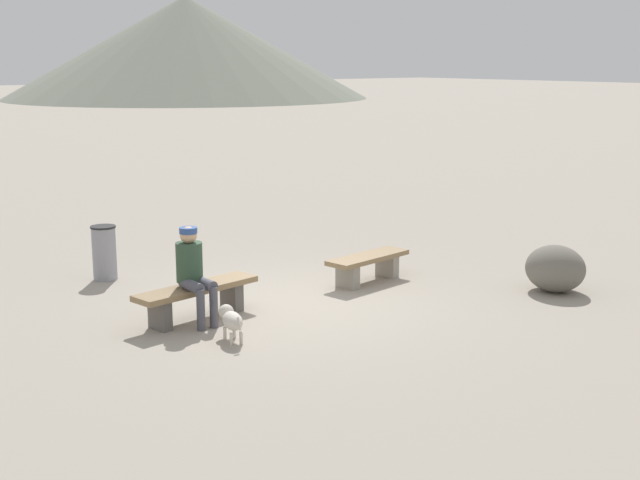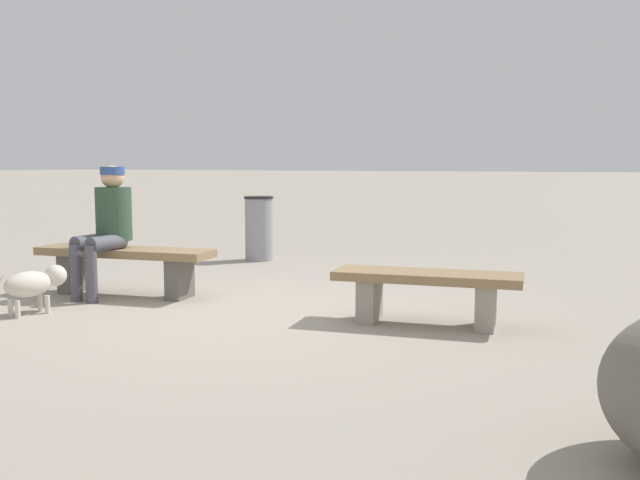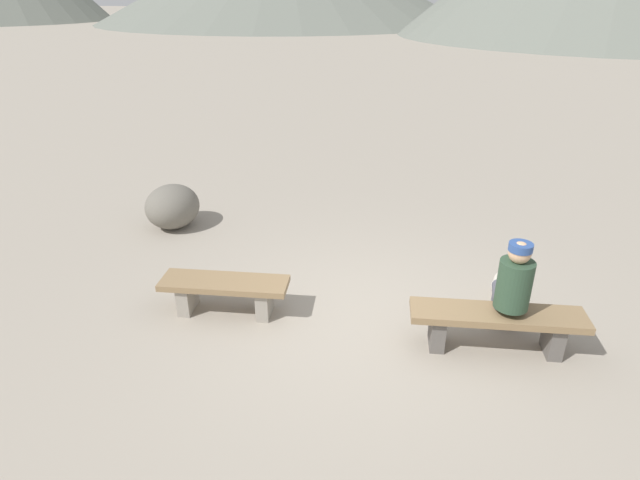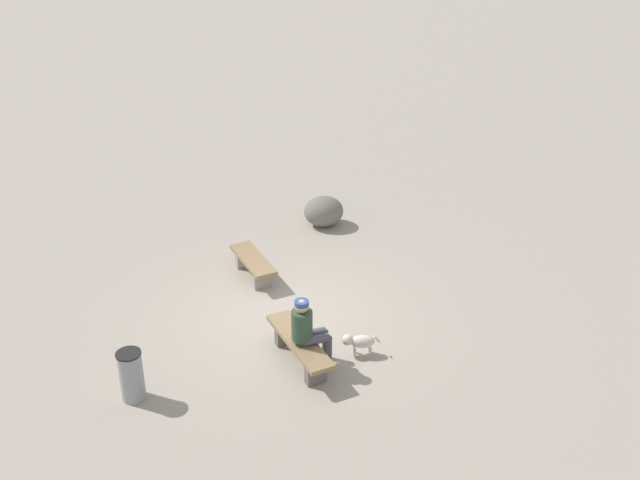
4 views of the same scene
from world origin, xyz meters
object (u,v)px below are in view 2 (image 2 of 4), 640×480
dog (35,283)px  seated_person (108,220)px  trash_bin (259,228)px  bench_left (427,288)px  bench_right (125,261)px

dog → seated_person: bearing=14.2°
dog → trash_bin: bearing=13.9°
bench_left → trash_bin: (3.20, -2.69, 0.14)m
dog → bench_left: bearing=-57.0°
trash_bin → dog: bearing=89.9°
bench_left → dog: 3.40m
bench_right → seated_person: bearing=35.3°
trash_bin → seated_person: bearing=89.8°
bench_left → seated_person: seated_person is taller
seated_person → trash_bin: (-0.01, -2.87, -0.32)m
trash_bin → bench_left: bearing=140.0°
dog → trash_bin: trash_bin is taller
bench_left → bench_right: size_ratio=0.84×
seated_person → dog: 1.05m
bench_right → seated_person: 0.45m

